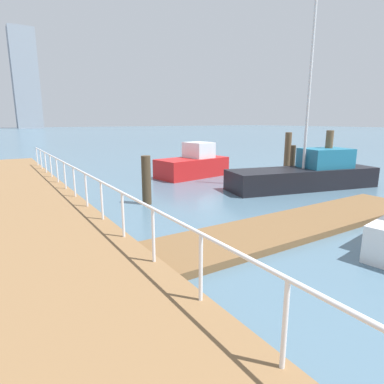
% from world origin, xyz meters
% --- Properties ---
extents(ground_plane, '(300.00, 300.00, 0.00)m').
position_xyz_m(ground_plane, '(0.00, 20.00, 0.00)').
color(ground_plane, slate).
extents(floating_dock, '(10.36, 2.00, 0.18)m').
position_xyz_m(floating_dock, '(1.68, 10.23, 0.09)').
color(floating_dock, brown).
rests_on(floating_dock, ground_plane).
extents(boardwalk_railing, '(0.06, 28.74, 1.08)m').
position_xyz_m(boardwalk_railing, '(-3.15, 11.17, 1.23)').
color(boardwalk_railing, white).
rests_on(boardwalk_railing, boardwalk).
extents(dock_piling_0, '(0.24, 0.24, 1.86)m').
position_xyz_m(dock_piling_0, '(6.99, 14.97, 0.93)').
color(dock_piling_0, '#473826').
rests_on(dock_piling_0, ground_plane).
extents(dock_piling_2, '(0.33, 0.33, 2.59)m').
position_xyz_m(dock_piling_2, '(7.86, 13.64, 1.30)').
color(dock_piling_2, brown).
rests_on(dock_piling_2, ground_plane).
extents(dock_piling_3, '(0.34, 0.34, 1.80)m').
position_xyz_m(dock_piling_3, '(-0.82, 15.01, 0.90)').
color(dock_piling_3, '#473826').
rests_on(dock_piling_3, ground_plane).
extents(dock_piling_4, '(0.34, 0.34, 2.43)m').
position_xyz_m(dock_piling_4, '(8.01, 16.20, 1.21)').
color(dock_piling_4, brown).
rests_on(dock_piling_4, ground_plane).
extents(moored_boat_0, '(7.28, 3.49, 9.28)m').
position_xyz_m(moored_boat_0, '(6.60, 13.77, 0.66)').
color(moored_boat_0, black).
rests_on(moored_boat_0, ground_plane).
extents(moored_boat_2, '(4.23, 2.41, 1.87)m').
position_xyz_m(moored_boat_2, '(3.88, 19.16, 0.67)').
color(moored_boat_2, red).
rests_on(moored_boat_2, ground_plane).
extents(skyline_tower_3, '(9.31, 6.99, 37.77)m').
position_xyz_m(skyline_tower_3, '(10.11, 151.03, 18.88)').
color(skyline_tower_3, '#8C939E').
rests_on(skyline_tower_3, ground_plane).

